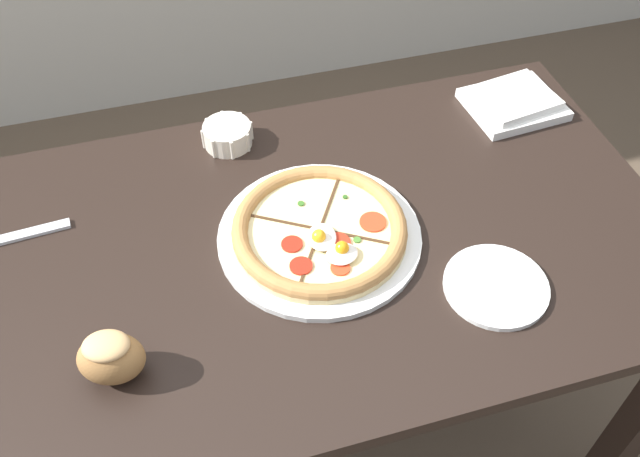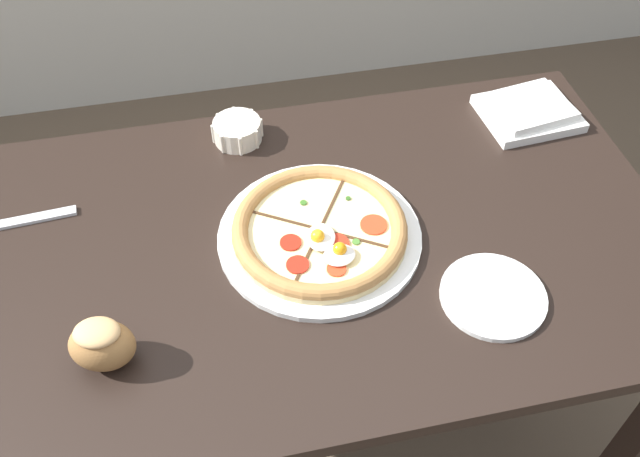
% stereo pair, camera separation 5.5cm
% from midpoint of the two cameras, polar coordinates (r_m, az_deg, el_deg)
% --- Properties ---
extents(ground_plane, '(12.00, 12.00, 0.00)m').
position_cam_midpoint_polar(ground_plane, '(1.82, -2.01, -16.97)').
color(ground_plane, brown).
extents(dining_table, '(1.45, 0.75, 0.75)m').
position_cam_midpoint_polar(dining_table, '(1.26, -2.77, -4.62)').
color(dining_table, black).
rests_on(dining_table, ground_plane).
extents(pizza, '(0.36, 0.36, 0.05)m').
position_cam_midpoint_polar(pizza, '(1.17, 1.36, -0.40)').
color(pizza, white).
rests_on(pizza, dining_table).
extents(ramekin_bowl, '(0.10, 0.10, 0.04)m').
position_cam_midpoint_polar(ramekin_bowl, '(1.37, -5.82, 8.21)').
color(ramekin_bowl, silver).
rests_on(ramekin_bowl, dining_table).
extents(napkin_folded, '(0.20, 0.17, 0.04)m').
position_cam_midpoint_polar(napkin_folded, '(1.50, 18.19, 9.35)').
color(napkin_folded, silver).
rests_on(napkin_folded, dining_table).
extents(bread_piece_near, '(0.11, 0.09, 0.09)m').
position_cam_midpoint_polar(bread_piece_near, '(1.05, -16.47, -9.34)').
color(bread_piece_near, '#A3703D').
rests_on(bread_piece_near, dining_table).
extents(knife_main, '(0.24, 0.04, 0.01)m').
position_cam_midpoint_polar(knife_main, '(1.32, -23.88, 0.33)').
color(knife_main, silver).
rests_on(knife_main, dining_table).
extents(side_saucer, '(0.17, 0.17, 0.01)m').
position_cam_midpoint_polar(side_saucer, '(1.15, 15.71, -5.53)').
color(side_saucer, white).
rests_on(side_saucer, dining_table).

